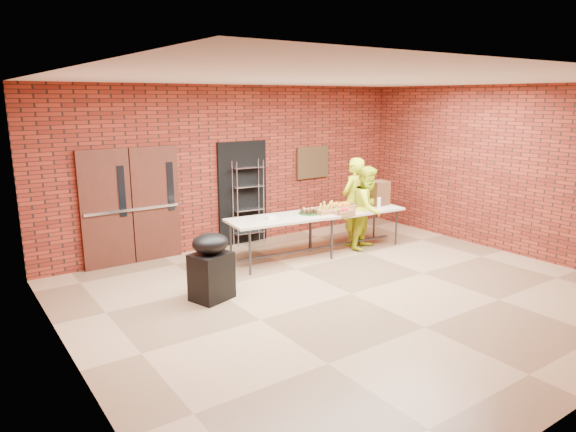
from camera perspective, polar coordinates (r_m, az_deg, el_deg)
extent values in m
cube|color=brown|center=(8.06, 7.03, -8.71)|extent=(8.00, 7.00, 0.04)
cube|color=silver|center=(7.49, 7.74, 14.98)|extent=(8.00, 7.00, 0.04)
cube|color=maroon|center=(10.45, -5.77, 5.53)|extent=(8.00, 0.04, 3.20)
cube|color=maroon|center=(5.78, -23.65, -1.59)|extent=(0.04, 7.00, 3.20)
cube|color=maroon|center=(10.71, 23.55, 4.70)|extent=(0.04, 7.00, 3.20)
cube|color=#411A12|center=(9.47, -19.56, 0.69)|extent=(0.88, 0.08, 2.10)
cube|color=#411A12|center=(9.74, -14.47, 1.35)|extent=(0.88, 0.08, 2.10)
cube|color=black|center=(9.44, -17.98, 2.63)|extent=(0.12, 0.02, 0.90)
cube|color=black|center=(9.74, -12.93, 3.23)|extent=(0.12, 0.02, 0.90)
cube|color=#ADADB4|center=(9.55, -16.84, 0.67)|extent=(1.70, 0.04, 0.05)
cube|color=black|center=(10.53, -5.07, 2.57)|extent=(1.10, 0.06, 2.10)
cube|color=#41301A|center=(11.44, 2.77, 5.97)|extent=(0.85, 0.04, 0.70)
cube|color=#BCA890|center=(9.32, -0.63, -0.28)|extent=(2.09, 1.07, 0.04)
cube|color=#313136|center=(9.50, -0.62, -4.22)|extent=(1.78, 0.25, 0.03)
cylinder|color=#313136|center=(9.25, -6.38, -3.11)|extent=(0.04, 0.04, 0.78)
cylinder|color=#313136|center=(10.20, 2.45, -1.53)|extent=(0.04, 0.04, 0.78)
cylinder|color=#313136|center=(8.70, -4.25, -4.13)|extent=(0.04, 0.04, 0.78)
cylinder|color=#313136|center=(9.69, 4.86, -2.34)|extent=(0.04, 0.04, 0.78)
cube|color=#BCA890|center=(10.24, 7.46, 0.62)|extent=(1.98, 0.96, 0.04)
cube|color=#313136|center=(10.40, 7.36, -2.83)|extent=(1.71, 0.18, 0.03)
cylinder|color=#313136|center=(10.04, 2.55, -1.86)|extent=(0.04, 0.04, 0.75)
cylinder|color=#313136|center=(11.13, 9.55, -0.54)|extent=(0.04, 0.04, 0.75)
cylinder|color=#313136|center=(9.56, 4.90, -2.66)|extent=(0.04, 0.04, 0.75)
cylinder|color=#313136|center=(10.70, 11.94, -1.20)|extent=(0.04, 0.04, 0.75)
cube|color=#A77143|center=(9.75, 4.14, 0.41)|extent=(0.49, 0.38, 0.08)
cube|color=#A77143|center=(10.13, 6.01, 0.86)|extent=(0.49, 0.38, 0.08)
cube|color=#A77143|center=(9.72, 5.97, 0.30)|extent=(0.41, 0.32, 0.06)
cylinder|color=#144C15|center=(9.63, 2.38, 0.32)|extent=(0.41, 0.41, 0.02)
cube|color=white|center=(9.21, -1.91, -0.13)|extent=(0.17, 0.11, 0.06)
cube|color=#53301C|center=(10.71, 9.97, 2.54)|extent=(0.38, 0.34, 0.49)
cylinder|color=white|center=(10.32, 8.70, 1.52)|extent=(0.09, 0.09, 0.26)
cylinder|color=white|center=(10.38, 10.07, 1.43)|extent=(0.07, 0.07, 0.22)
cylinder|color=white|center=(10.44, 8.89, 1.52)|extent=(0.07, 0.07, 0.21)
cube|color=black|center=(7.76, -8.50, -6.65)|extent=(0.67, 0.61, 0.71)
ellipsoid|color=black|center=(7.60, -8.63, -3.02)|extent=(0.67, 0.61, 0.31)
imported|color=#BCD017|center=(10.51, 7.22, 1.62)|extent=(0.75, 0.61, 1.78)
imported|color=#BCD017|center=(10.27, 8.87, 0.92)|extent=(0.98, 0.89, 1.65)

